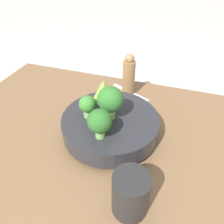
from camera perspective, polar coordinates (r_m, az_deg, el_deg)
The scene contains 10 objects.
ground_plane at distance 0.64m, azimuth -1.46°, elevation -10.36°, with size 6.00×6.00×0.00m, color #ADA89E.
table at distance 0.63m, azimuth -1.49°, elevation -9.29°, with size 1.02×0.72×0.04m.
bowl at distance 0.61m, azimuth -0.00°, elevation -3.47°, with size 0.27×0.27×0.06m.
romanesco_piece_near at distance 0.60m, azimuth -2.30°, elevation 5.55°, with size 0.06×0.06×0.09m.
broccoli_floret_right at distance 0.58m, azimuth -6.40°, elevation 1.76°, with size 0.05×0.05×0.06m.
broccoli_floret_back at distance 0.51m, azimuth -2.83°, elevation -2.68°, with size 0.06×0.06×0.08m.
broccoli_floret_center at distance 0.56m, azimuth -0.00°, elevation 2.97°, with size 0.07×0.07×0.09m.
cup at distance 0.46m, azimuth 4.85°, elevation -20.56°, with size 0.07×0.07×0.10m.
pepper_mill at distance 0.76m, azimuth 4.39°, elevation 9.23°, with size 0.04×0.04×0.16m.
fork at distance 0.81m, azimuth 4.71°, elevation 5.12°, with size 0.15×0.08×0.01m.
Camera 1 is at (-0.15, 0.40, 0.48)m, focal length 35.00 mm.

